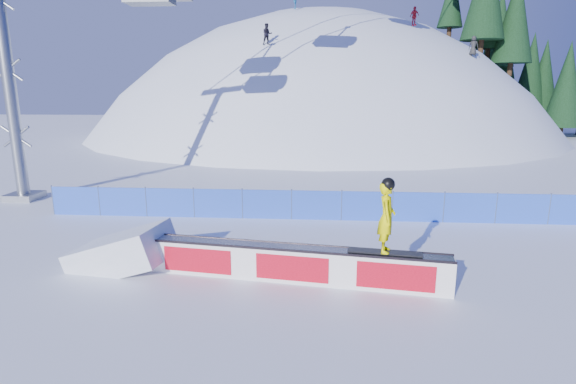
{
  "coord_description": "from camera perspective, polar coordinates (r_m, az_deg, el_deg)",
  "views": [
    {
      "loc": [
        0.11,
        -12.95,
        5.11
      ],
      "look_at": [
        -0.87,
        0.68,
        2.0
      ],
      "focal_mm": 28.0,
      "sensor_mm": 36.0,
      "label": 1
    }
  ],
  "objects": [
    {
      "name": "ground",
      "position": [
        13.92,
        3.41,
        -8.74
      ],
      "size": [
        160.0,
        160.0,
        0.0
      ],
      "primitive_type": "plane",
      "color": "white",
      "rests_on": "ground"
    },
    {
      "name": "snow_hill",
      "position": [
        59.61,
        3.74,
        -10.03
      ],
      "size": [
        64.0,
        64.0,
        64.0
      ],
      "color": "white",
      "rests_on": "ground"
    },
    {
      "name": "treeline",
      "position": [
        59.47,
        29.31,
        14.94
      ],
      "size": [
        23.12,
        12.72,
        21.02
      ],
      "color": "#322114",
      "rests_on": "ground"
    },
    {
      "name": "safety_fence",
      "position": [
        18.02,
        3.63,
        -1.69
      ],
      "size": [
        22.05,
        0.05,
        1.3
      ],
      "color": "blue",
      "rests_on": "ground"
    },
    {
      "name": "rail_box",
      "position": [
        12.37,
        0.74,
        -9.1
      ],
      "size": [
        8.3,
        1.73,
        1.0
      ],
      "rotation": [
        0.0,
        0.0,
        -0.14
      ],
      "color": "white",
      "rests_on": "ground"
    },
    {
      "name": "snow_ramp",
      "position": [
        14.42,
        -20.16,
        -8.75
      ],
      "size": [
        3.13,
        2.2,
        1.81
      ],
      "primitive_type": null,
      "rotation": [
        0.0,
        -0.31,
        -0.14
      ],
      "color": "white",
      "rests_on": "ground"
    },
    {
      "name": "snowboarder",
      "position": [
        11.68,
        12.4,
        -3.06
      ],
      "size": [
        1.93,
        0.72,
        1.98
      ],
      "rotation": [
        0.0,
        0.0,
        1.44
      ],
      "color": "black",
      "rests_on": "rail_box"
    },
    {
      "name": "distant_skiers",
      "position": [
        43.69,
        7.82,
        20.78
      ],
      "size": [
        18.56,
        10.66,
        6.61
      ],
      "color": "black",
      "rests_on": "ground"
    }
  ]
}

